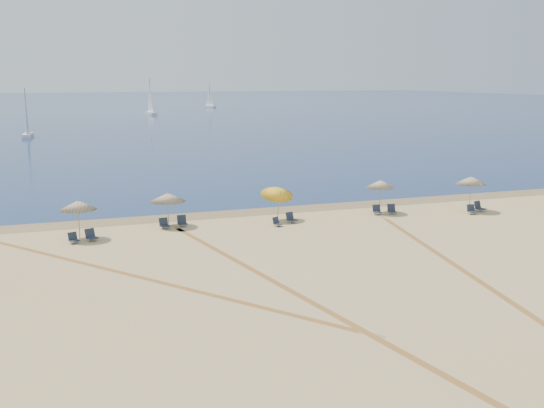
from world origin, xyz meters
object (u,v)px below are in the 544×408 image
Objects in this scene: chair_2 at (91,236)px; chair_7 at (377,210)px; chair_6 at (291,218)px; sailboat_1 at (27,122)px; umbrella_1 at (78,205)px; umbrella_3 at (277,191)px; chair_5 at (277,222)px; chair_10 at (479,207)px; chair_9 at (472,210)px; sailboat_2 at (210,100)px; chair_4 at (182,221)px; chair_3 at (164,224)px; umbrella_2 at (168,197)px; umbrella_5 at (471,180)px; sailboat_0 at (150,104)px; chair_8 at (392,210)px; umbrella_4 at (380,184)px; chair_1 at (73,239)px.

chair_2 is 1.16× the size of chair_7.
sailboat_1 reaches higher than chair_6.
umbrella_1 is 0.92× the size of umbrella_3.
chair_2 is 1.22× the size of chair_5.
sailboat_1 reaches higher than chair_5.
umbrella_3 is 3.07× the size of chair_10.
chair_7 is at bearing -19.03° from chair_2.
sailboat_2 reaches higher than chair_9.
sailboat_1 reaches higher than umbrella_3.
chair_9 is (26.13, -0.91, -0.02)m from chair_2.
chair_4 is 7.23m from chair_6.
umbrella_3 is 0.34× the size of sailboat_2.
chair_3 is 72.54m from sailboat_1.
chair_4 is 0.09× the size of sailboat_2.
umbrella_2 is 0.89× the size of umbrella_5.
chair_7 is at bearing -99.91° from sailboat_0.
sailboat_0 reaches higher than chair_5.
sailboat_2 reaches higher than chair_4.
chair_7 is at bearing -4.43° from umbrella_2.
chair_10 is (6.45, -1.28, 0.02)m from chair_8.
chair_3 is at bearing -177.11° from chair_9.
sailboat_1 is (-5.77, 73.47, 2.08)m from chair_2.
chair_4 is 1.00× the size of chair_5.
sailboat_2 reaches higher than chair_2.
sailboat_1 is at bearing 94.04° from umbrella_1.
umbrella_3 is 2.07m from chair_6.
umbrella_4 is 3.18× the size of chair_8.
umbrella_3 reaches higher than chair_3.
umbrella_2 is at bearing 151.61° from chair_6.
chair_2 is (0.62, -0.67, -1.76)m from umbrella_1.
chair_2 is 0.11× the size of sailboat_1.
chair_9 is at bearing -23.56° from chair_6.
chair_3 is 0.10× the size of sailboat_2.
chair_7 reaches higher than chair_5.
umbrella_3 reaches higher than chair_6.
chair_4 is 72.44m from sailboat_1.
umbrella_1 is 3.32× the size of chair_9.
umbrella_2 is at bearing -77.21° from sailboat_1.
chair_6 is (-7.16, -0.93, -1.79)m from umbrella_4.
chair_4 is at bearing 176.85° from umbrella_3.
umbrella_3 is at bearing 173.62° from umbrella_5.
chair_2 is 19.72m from chair_7.
umbrella_1 is at bearing 154.53° from chair_5.
chair_6 is (-13.68, 0.62, -1.95)m from umbrella_5.
umbrella_5 is 27.73m from chair_1.
chair_8 is 168.66m from sailboat_2.
chair_9 is at bearing -97.12° from sailboat_0.
chair_4 is 21.48m from chair_10.
chair_4 is at bearing -178.32° from chair_9.
chair_4 is (-20.78, 1.96, -1.94)m from umbrella_5.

